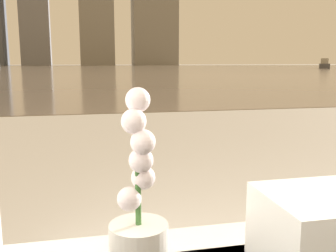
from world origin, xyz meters
TOP-DOWN VIEW (x-y plane):
  - potted_orchid at (-0.44, 0.90)m, footprint 0.12×0.12m
  - towel_stack at (-0.07, 0.79)m, footprint 0.28×0.21m
  - harbor_water at (0.00, 62.00)m, footprint 180.00×110.00m
  - harbor_boat_2 at (35.43, 51.89)m, footprint 3.33×4.18m

SIDE VIEW (x-z plane):
  - harbor_water at x=0.00m, z-range 0.00..0.01m
  - harbor_boat_2 at x=35.43m, z-range -0.22..1.31m
  - towel_stack at x=-0.07m, z-range 0.52..0.68m
  - potted_orchid at x=-0.44m, z-range 0.45..0.81m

